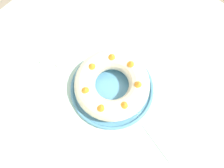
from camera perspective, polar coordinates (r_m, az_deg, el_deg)
The scene contains 8 objects.
ground_plane at distance 1.60m, azimuth -0.73°, elevation -10.10°, with size 8.00×8.00×0.00m, color gray.
dining_table at distance 0.93m, azimuth -1.23°, elevation -2.68°, with size 1.20×1.30×0.77m.
serving_dish at distance 0.83m, azimuth 0.00°, elevation -1.14°, with size 0.32×0.32×0.02m.
bundt_cake at distance 0.79m, azimuth -0.00°, elevation 0.01°, with size 0.27×0.27×0.09m.
fork at distance 0.93m, azimuth -11.95°, elevation 9.54°, with size 0.02×0.20×0.01m.
serving_knife at distance 0.94m, azimuth -14.46°, elevation 9.28°, with size 0.02×0.21×0.01m.
cake_knife at distance 0.92m, azimuth -11.07°, elevation 7.99°, with size 0.02×0.18×0.01m.
napkin at distance 0.83m, azimuth 14.30°, elevation -12.72°, with size 0.16×0.11×0.00m, color #B2D1B7.
Camera 1 is at (0.20, -0.20, 1.57)m, focal length 35.00 mm.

